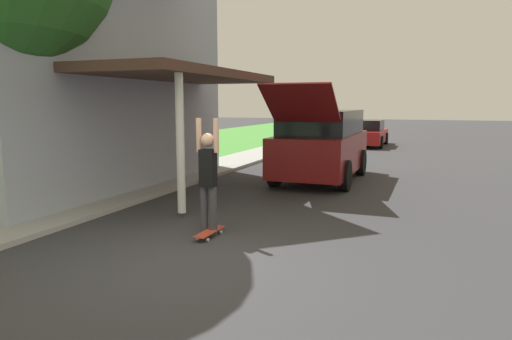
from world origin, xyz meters
The scene contains 9 objects.
ground_plane centered at (0.00, 0.00, 0.00)m, with size 120.00×120.00×0.00m, color #333335.
lawn centered at (-8.00, 6.00, 0.04)m, with size 10.00×80.00×0.08m.
sidewalk centered at (-3.60, 6.00, 0.05)m, with size 1.80×80.00×0.10m.
house centered at (-7.99, 4.32, 4.56)m, with size 11.98×9.13×8.64m.
suv_parked centered at (0.35, 7.43, 1.06)m, with size 2.11×5.16×2.66m.
car_down_street centered at (0.09, 18.88, 0.65)m, with size 1.97×4.30×1.35m.
skateboarder centered at (-0.17, 1.32, 1.02)m, with size 0.41×0.23×1.96m.
skateboard centered at (-0.09, 1.20, 0.08)m, with size 0.22×0.79×0.10m.
fire_hydrant centered at (-3.56, 1.01, 0.41)m, with size 0.20×0.20×0.64m.
Camera 1 is at (3.28, -5.40, 2.21)m, focal length 32.00 mm.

